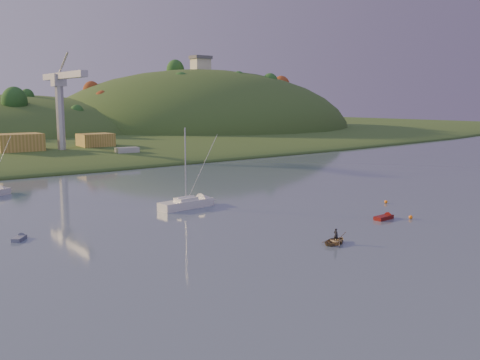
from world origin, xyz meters
TOP-DOWN VIEW (x-y plane):
  - shore_slope at (0.00, 165.00)m, footprint 640.00×150.00m
  - hill_center at (10.00, 210.00)m, footprint 140.00×120.00m
  - hill_right at (95.00, 195.00)m, footprint 150.00×130.00m
  - hilltop_house at (95.00, 195.00)m, footprint 9.00×7.00m
  - wharf at (5.00, 122.00)m, footprint 42.00×16.00m
  - shed_west at (-8.00, 123.00)m, footprint 11.00×8.00m
  - shed_east at (13.00, 124.00)m, footprint 9.00×7.00m
  - dock_crane at (2.00, 118.39)m, footprint 3.20×28.00m
  - sailboat_far at (-5.50, 45.34)m, footprint 8.71×3.38m
  - canoe at (-2.72, 18.40)m, footprint 3.67×2.97m
  - paddler at (-2.72, 18.40)m, footprint 0.46×0.60m
  - red_tender at (12.17, 23.00)m, footprint 3.60×1.45m
  - grey_dinghy at (-29.83, 41.60)m, footprint 2.34×2.67m
  - work_vessel at (15.00, 108.00)m, footprint 13.96×5.94m
  - buoy_0 at (14.53, 20.89)m, footprint 0.50×0.50m
  - buoy_1 at (20.83, 29.76)m, footprint 0.50×0.50m

SIDE VIEW (x-z plane):
  - shore_slope at x=0.00m, z-range -3.50..3.50m
  - hill_center at x=10.00m, z-range -18.00..18.00m
  - hill_right at x=95.00m, z-range -30.00..30.00m
  - grey_dinghy at x=-29.83m, z-range -0.29..0.69m
  - buoy_0 at x=14.53m, z-range 0.00..0.50m
  - buoy_1 at x=20.83m, z-range 0.00..0.50m
  - red_tender at x=12.17m, z-range -0.35..0.85m
  - canoe at x=-2.72m, z-range 0.00..0.67m
  - paddler at x=-2.72m, z-range 0.00..1.47m
  - sailboat_far at x=-5.50m, z-range -5.14..6.66m
  - wharf at x=5.00m, z-range 0.00..2.40m
  - work_vessel at x=15.00m, z-range -0.50..3.00m
  - shed_east at x=13.00m, z-range 2.40..6.40m
  - shed_west at x=-8.00m, z-range 2.40..7.20m
  - dock_crane at x=2.00m, z-range 7.02..27.32m
  - hilltop_house at x=95.00m, z-range 30.18..36.63m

